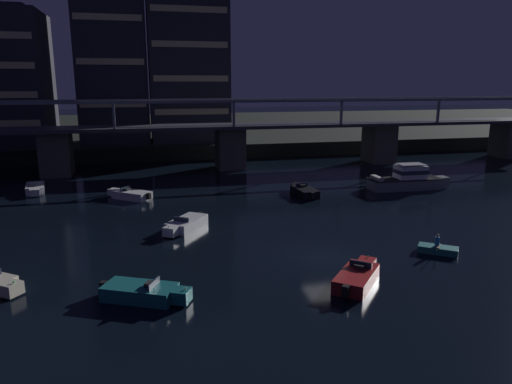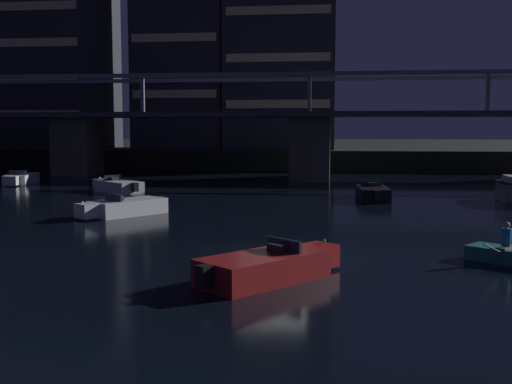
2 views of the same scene
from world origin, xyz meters
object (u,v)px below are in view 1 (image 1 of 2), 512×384
(speedboat_near_right, at_px, (357,277))
(speedboat_far_right, at_px, (144,292))
(speedboat_mid_center, at_px, (304,191))
(speedboat_near_center, at_px, (130,195))
(tower_central, at_px, (188,62))
(speedboat_far_center, at_px, (35,189))
(dinghy_with_paddler, at_px, (438,249))
(cabin_cruiser_near_left, at_px, (408,179))
(river_bridge, at_px, (230,138))
(tower_west_tall, at_px, (111,41))
(tower_west_low, at_px, (8,79))
(speedboat_mid_left, at_px, (185,224))

(speedboat_near_right, xyz_separation_m, speedboat_far_right, (-12.20, 0.73, 0.00))
(speedboat_mid_center, bearing_deg, speedboat_near_center, 171.68)
(tower_central, relative_size, speedboat_near_right, 5.58)
(speedboat_near_center, relative_size, speedboat_far_center, 0.87)
(speedboat_far_right, height_order, dinghy_with_paddler, dinghy_with_paddler)
(cabin_cruiser_near_left, relative_size, speedboat_far_center, 1.76)
(river_bridge, distance_m, tower_central, 19.10)
(cabin_cruiser_near_left, relative_size, dinghy_with_paddler, 3.37)
(speedboat_far_right, bearing_deg, tower_west_tall, 93.87)
(tower_central, xyz_separation_m, cabin_cruiser_near_left, (20.77, -32.73, -13.74))
(speedboat_near_center, bearing_deg, cabin_cruiser_near_left, -4.50)
(speedboat_near_center, xyz_separation_m, speedboat_near_right, (13.38, -24.75, 0.00))
(tower_central, height_order, cabin_cruiser_near_left, tower_central)
(tower_west_tall, height_order, dinghy_with_paddler, tower_west_tall)
(cabin_cruiser_near_left, xyz_separation_m, speedboat_far_right, (-28.71, -21.67, -0.64))
(speedboat_mid_center, bearing_deg, tower_west_low, 137.76)
(tower_west_low, bearing_deg, speedboat_near_center, -59.31)
(cabin_cruiser_near_left, xyz_separation_m, speedboat_mid_left, (-25.35, -9.37, -0.64))
(tower_west_tall, height_order, speedboat_near_center, tower_west_tall)
(river_bridge, bearing_deg, speedboat_near_right, -89.57)
(cabin_cruiser_near_left, height_order, speedboat_far_right, cabin_cruiser_near_left)
(tower_west_tall, distance_m, speedboat_near_center, 35.33)
(tower_central, bearing_deg, speedboat_near_right, -85.58)
(speedboat_far_center, bearing_deg, dinghy_with_paddler, -40.56)
(river_bridge, distance_m, tower_west_tall, 25.96)
(speedboat_mid_left, height_order, speedboat_far_right, same)
(speedboat_near_center, xyz_separation_m, dinghy_with_paddler, (21.04, -21.29, -0.14))
(tower_west_tall, height_order, speedboat_mid_center, tower_west_tall)
(dinghy_with_paddler, bearing_deg, river_bridge, 102.34)
(speedboat_mid_center, bearing_deg, tower_west_tall, 121.29)
(tower_west_tall, xyz_separation_m, cabin_cruiser_near_left, (32.41, -33.02, -16.74))
(river_bridge, bearing_deg, cabin_cruiser_near_left, -45.99)
(cabin_cruiser_near_left, distance_m, speedboat_mid_left, 27.04)
(river_bridge, xyz_separation_m, speedboat_near_center, (-13.08, -15.05, -3.70))
(speedboat_mid_left, distance_m, speedboat_mid_center, 16.02)
(tower_west_tall, relative_size, tower_central, 1.23)
(river_bridge, bearing_deg, tower_central, 104.48)
(speedboat_far_center, height_order, dinghy_with_paddler, dinghy_with_paddler)
(river_bridge, height_order, speedboat_far_center, river_bridge)
(river_bridge, distance_m, speedboat_near_center, 20.28)
(river_bridge, relative_size, dinghy_with_paddler, 34.98)
(speedboat_near_center, distance_m, speedboat_near_right, 28.14)
(tower_central, bearing_deg, speedboat_mid_center, -75.43)
(cabin_cruiser_near_left, bearing_deg, speedboat_near_center, 175.50)
(tower_central, bearing_deg, speedboat_near_center, -106.71)
(speedboat_near_right, xyz_separation_m, speedboat_mid_left, (-8.84, 13.03, 0.00))
(tower_west_tall, height_order, cabin_cruiser_near_left, tower_west_tall)
(river_bridge, xyz_separation_m, speedboat_far_center, (-23.08, -9.78, -3.70))
(river_bridge, height_order, cabin_cruiser_near_left, river_bridge)
(speedboat_near_center, height_order, speedboat_near_right, same)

